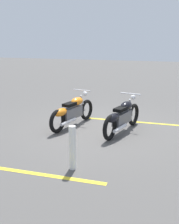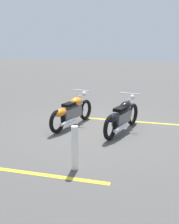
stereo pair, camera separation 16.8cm
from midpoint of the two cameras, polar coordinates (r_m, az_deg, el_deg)
name	(u,v)px [view 1 (the left image)]	position (r m, az deg, el deg)	size (l,w,h in m)	color
ground_plane	(98,128)	(8.20, 2.36, -3.28)	(60.00, 60.00, 0.00)	#514F4C
motorcycle_bright_foreground	(72,111)	(8.23, -3.05, 0.12)	(2.22, 0.65, 1.04)	black
motorcycle_dark_foreground	(122,117)	(7.71, 7.37, -0.96)	(2.21, 0.67, 1.04)	black
bollard_post	(72,148)	(5.48, -2.67, -7.43)	(0.14, 0.14, 0.90)	white
parking_stripe_near	(137,122)	(8.91, 10.30, -2.04)	(3.20, 0.12, 0.01)	yellow
parking_stripe_mid	(27,172)	(5.63, -11.93, -12.12)	(3.20, 0.12, 0.01)	yellow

